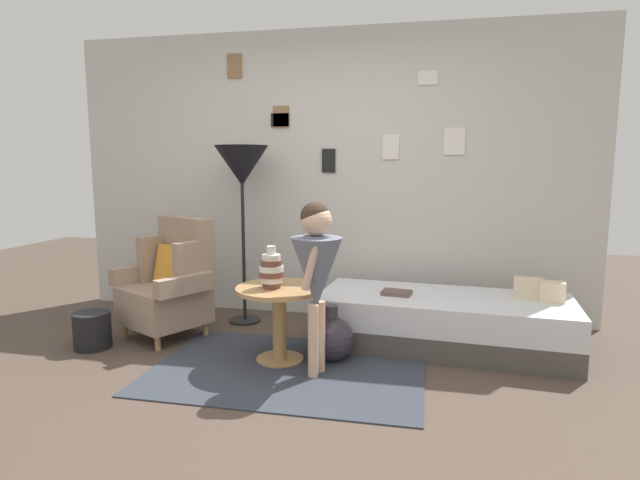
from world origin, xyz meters
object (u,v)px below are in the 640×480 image
(armchair, at_px, (171,283))
(demijohn_near, at_px, (332,338))
(daybed, at_px, (443,322))
(floor_lamp, at_px, (242,170))
(vase_striped, at_px, (271,270))
(book_on_daybed, at_px, (397,293))
(magazine_basket, at_px, (92,330))
(person_child, at_px, (316,266))
(side_table, at_px, (279,307))

(armchair, height_order, demijohn_near, armchair)
(daybed, height_order, floor_lamp, floor_lamp)
(armchair, bearing_deg, vase_striped, -22.60)
(floor_lamp, relative_size, book_on_daybed, 7.12)
(magazine_basket, bearing_deg, armchair, 43.05)
(daybed, bearing_deg, person_child, -138.78)
(armchair, bearing_deg, daybed, 4.27)
(demijohn_near, distance_m, magazine_basket, 1.86)
(magazine_basket, bearing_deg, daybed, 12.46)
(daybed, xyz_separation_m, vase_striped, (-1.20, -0.58, 0.47))
(armchair, xyz_separation_m, book_on_daybed, (1.83, 0.15, -0.02))
(person_child, xyz_separation_m, magazine_basket, (-1.80, 0.15, -0.61))
(armchair, height_order, side_table, armchair)
(floor_lamp, bearing_deg, magazine_basket, -135.97)
(book_on_daybed, height_order, demijohn_near, book_on_daybed)
(side_table, height_order, vase_striped, vase_striped)
(person_child, relative_size, magazine_basket, 4.17)
(side_table, relative_size, magazine_basket, 2.21)
(side_table, distance_m, demijohn_near, 0.44)
(demijohn_near, relative_size, magazine_basket, 1.45)
(armchair, xyz_separation_m, vase_striped, (0.99, -0.41, 0.23))
(side_table, height_order, magazine_basket, side_table)
(person_child, bearing_deg, floor_lamp, 130.52)
(daybed, relative_size, side_table, 3.17)
(vase_striped, relative_size, demijohn_near, 0.73)
(magazine_basket, bearing_deg, side_table, 1.60)
(daybed, relative_size, magazine_basket, 7.00)
(daybed, distance_m, magazine_basket, 2.71)
(armchair, distance_m, book_on_daybed, 1.84)
(book_on_daybed, relative_size, magazine_basket, 0.79)
(side_table, distance_m, book_on_daybed, 0.95)
(person_child, bearing_deg, demijohn_near, 79.95)
(daybed, xyz_separation_m, side_table, (-1.16, -0.54, 0.20))
(person_child, bearing_deg, magazine_basket, 175.13)
(daybed, bearing_deg, floor_lamp, 170.17)
(side_table, xyz_separation_m, floor_lamp, (-0.57, 0.84, 0.96))
(demijohn_near, bearing_deg, side_table, -166.89)
(person_child, xyz_separation_m, demijohn_near, (0.05, 0.28, -0.59))
(daybed, height_order, magazine_basket, daybed)
(side_table, distance_m, magazine_basket, 1.51)
(daybed, height_order, side_table, side_table)
(side_table, relative_size, person_child, 0.53)
(person_child, distance_m, book_on_daybed, 0.93)
(book_on_daybed, bearing_deg, daybed, 2.66)
(daybed, bearing_deg, magazine_basket, -167.54)
(book_on_daybed, height_order, magazine_basket, book_on_daybed)
(demijohn_near, bearing_deg, daybed, 30.03)
(magazine_basket, bearing_deg, book_on_daybed, 13.97)
(daybed, relative_size, vase_striped, 6.59)
(daybed, distance_m, side_table, 1.29)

